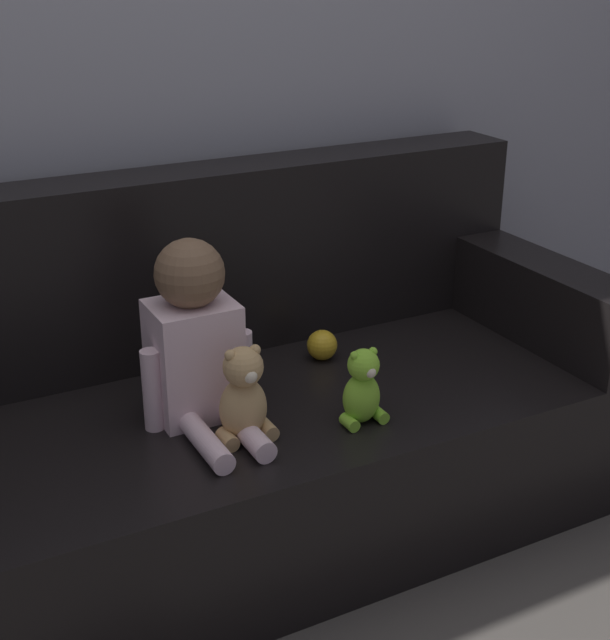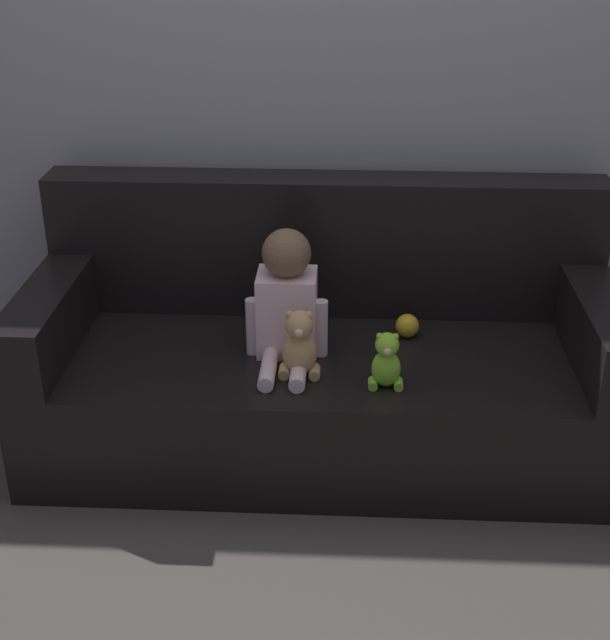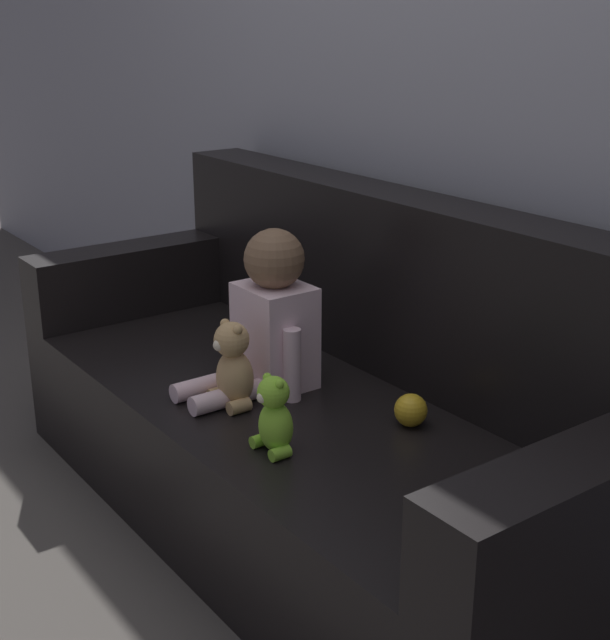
% 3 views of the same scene
% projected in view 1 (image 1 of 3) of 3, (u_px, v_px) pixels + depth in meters
% --- Properties ---
extents(ground_plane, '(12.00, 12.00, 0.00)m').
position_uv_depth(ground_plane, '(241.00, 528.00, 2.32)').
color(ground_plane, '#4C4742').
extents(couch, '(1.95, 0.81, 0.88)m').
position_uv_depth(couch, '(227.00, 415.00, 2.25)').
color(couch, black).
rests_on(couch, ground_plane).
extents(person_baby, '(0.27, 0.36, 0.43)m').
position_uv_depth(person_baby, '(195.00, 343.00, 2.02)').
color(person_baby, silver).
rests_on(person_baby, couch).
extents(teddy_bear_brown, '(0.13, 0.10, 0.22)m').
position_uv_depth(teddy_bear_brown, '(244.00, 396.00, 1.95)').
color(teddy_bear_brown, tan).
rests_on(teddy_bear_brown, couch).
extents(plush_toy_side, '(0.11, 0.08, 0.19)m').
position_uv_depth(plush_toy_side, '(362.00, 388.00, 2.03)').
color(plush_toy_side, '#8CD133').
rests_on(plush_toy_side, couch).
extents(toy_ball, '(0.08, 0.08, 0.08)m').
position_uv_depth(toy_ball, '(322.00, 345.00, 2.36)').
color(toy_ball, gold).
rests_on(toy_ball, couch).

